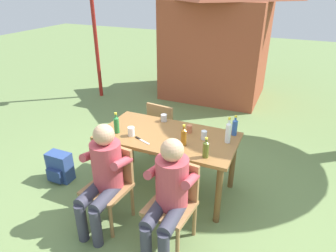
{
  "coord_description": "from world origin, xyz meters",
  "views": [
    {
      "loc": [
        1.28,
        -2.93,
        2.48
      ],
      "look_at": [
        0.0,
        0.0,
        0.9
      ],
      "focal_mm": 32.19,
      "sensor_mm": 36.0,
      "label": 1
    }
  ],
  "objects_px": {
    "brick_kiosk": "(217,34)",
    "lamp_post": "(93,9)",
    "bottle_clear": "(228,132)",
    "cup_white": "(131,131)",
    "person_in_plaid_shirt": "(169,191)",
    "table_knife": "(141,140)",
    "cup_glass": "(204,135)",
    "bottle_amber": "(184,136)",
    "bottle_green": "(116,124)",
    "bottle_olive": "(206,149)",
    "chair_near_left": "(111,181)",
    "cup_terracotta": "(189,129)",
    "backpack_by_near_side": "(60,167)",
    "person_in_white_shirt": "(103,173)",
    "bottle_blue": "(235,127)",
    "cup_steel": "(164,118)",
    "chair_far_left": "(164,126)",
    "dining_table": "(168,142)",
    "chair_near_right": "(174,199)"
  },
  "relations": [
    {
      "from": "chair_far_left",
      "to": "lamp_post",
      "type": "distance_m",
      "value": 3.34
    },
    {
      "from": "brick_kiosk",
      "to": "lamp_post",
      "type": "xyz_separation_m",
      "value": [
        -2.36,
        -1.15,
        0.5
      ]
    },
    {
      "from": "chair_far_left",
      "to": "dining_table",
      "type": "bearing_deg",
      "value": -62.29
    },
    {
      "from": "chair_far_left",
      "to": "table_knife",
      "type": "relative_size",
      "value": 3.78
    },
    {
      "from": "dining_table",
      "to": "brick_kiosk",
      "type": "bearing_deg",
      "value": 97.02
    },
    {
      "from": "bottle_amber",
      "to": "bottle_green",
      "type": "distance_m",
      "value": 0.85
    },
    {
      "from": "dining_table",
      "to": "bottle_blue",
      "type": "xyz_separation_m",
      "value": [
        0.73,
        0.32,
        0.21
      ]
    },
    {
      "from": "cup_white",
      "to": "chair_near_left",
      "type": "bearing_deg",
      "value": -86.55
    },
    {
      "from": "person_in_white_shirt",
      "to": "cup_steel",
      "type": "bearing_deg",
      "value": 81.89
    },
    {
      "from": "cup_terracotta",
      "to": "bottle_blue",
      "type": "bearing_deg",
      "value": 16.83
    },
    {
      "from": "cup_terracotta",
      "to": "table_knife",
      "type": "distance_m",
      "value": 0.61
    },
    {
      "from": "bottle_olive",
      "to": "chair_near_left",
      "type": "bearing_deg",
      "value": -155.11
    },
    {
      "from": "person_in_white_shirt",
      "to": "bottle_green",
      "type": "xyz_separation_m",
      "value": [
        -0.22,
        0.64,
        0.24
      ]
    },
    {
      "from": "lamp_post",
      "to": "cup_glass",
      "type": "bearing_deg",
      "value": -37.24
    },
    {
      "from": "chair_near_left",
      "to": "cup_glass",
      "type": "bearing_deg",
      "value": 45.34
    },
    {
      "from": "cup_glass",
      "to": "backpack_by_near_side",
      "type": "distance_m",
      "value": 2.0
    },
    {
      "from": "backpack_by_near_side",
      "to": "chair_near_right",
      "type": "bearing_deg",
      "value": -9.55
    },
    {
      "from": "person_in_plaid_shirt",
      "to": "table_knife",
      "type": "relative_size",
      "value": 5.12
    },
    {
      "from": "person_in_white_shirt",
      "to": "bottle_blue",
      "type": "bearing_deg",
      "value": 46.52
    },
    {
      "from": "backpack_by_near_side",
      "to": "lamp_post",
      "type": "bearing_deg",
      "value": 115.46
    },
    {
      "from": "chair_near_right",
      "to": "bottle_olive",
      "type": "relative_size",
      "value": 3.75
    },
    {
      "from": "person_in_white_shirt",
      "to": "cup_glass",
      "type": "distance_m",
      "value": 1.22
    },
    {
      "from": "cup_steel",
      "to": "chair_near_left",
      "type": "bearing_deg",
      "value": -98.53
    },
    {
      "from": "backpack_by_near_side",
      "to": "cup_glass",
      "type": "bearing_deg",
      "value": 15.26
    },
    {
      "from": "person_in_plaid_shirt",
      "to": "table_knife",
      "type": "xyz_separation_m",
      "value": [
        -0.6,
        0.59,
        0.13
      ]
    },
    {
      "from": "bottle_clear",
      "to": "cup_white",
      "type": "height_order",
      "value": "bottle_clear"
    },
    {
      "from": "bottle_amber",
      "to": "bottle_blue",
      "type": "xyz_separation_m",
      "value": [
        0.47,
        0.47,
        -0.0
      ]
    },
    {
      "from": "table_knife",
      "to": "cup_terracotta",
      "type": "bearing_deg",
      "value": 42.87
    },
    {
      "from": "chair_near_right",
      "to": "bottle_clear",
      "type": "bearing_deg",
      "value": 69.21
    },
    {
      "from": "cup_terracotta",
      "to": "cup_glass",
      "type": "bearing_deg",
      "value": -23.69
    },
    {
      "from": "cup_steel",
      "to": "lamp_post",
      "type": "relative_size",
      "value": 0.04
    },
    {
      "from": "cup_glass",
      "to": "backpack_by_near_side",
      "type": "xyz_separation_m",
      "value": [
        -1.83,
        -0.5,
        -0.64
      ]
    },
    {
      "from": "bottle_clear",
      "to": "lamp_post",
      "type": "distance_m",
      "value": 4.37
    },
    {
      "from": "cup_steel",
      "to": "table_knife",
      "type": "distance_m",
      "value": 0.58
    },
    {
      "from": "bottle_olive",
      "to": "person_in_white_shirt",
      "type": "bearing_deg",
      "value": -150.0
    },
    {
      "from": "person_in_white_shirt",
      "to": "chair_near_left",
      "type": "bearing_deg",
      "value": 86.0
    },
    {
      "from": "cup_white",
      "to": "bottle_clear",
      "type": "bearing_deg",
      "value": 15.35
    },
    {
      "from": "chair_near_right",
      "to": "person_in_white_shirt",
      "type": "height_order",
      "value": "person_in_white_shirt"
    },
    {
      "from": "cup_glass",
      "to": "lamp_post",
      "type": "relative_size",
      "value": 0.04
    },
    {
      "from": "dining_table",
      "to": "bottle_green",
      "type": "relative_size",
      "value": 6.25
    },
    {
      "from": "chair_near_left",
      "to": "bottle_green",
      "type": "height_order",
      "value": "bottle_green"
    },
    {
      "from": "cup_terracotta",
      "to": "brick_kiosk",
      "type": "xyz_separation_m",
      "value": [
        -0.66,
        3.52,
        0.56
      ]
    },
    {
      "from": "lamp_post",
      "to": "bottle_blue",
      "type": "bearing_deg",
      "value": -32.01
    },
    {
      "from": "bottle_green",
      "to": "bottle_olive",
      "type": "relative_size",
      "value": 1.14
    },
    {
      "from": "bottle_clear",
      "to": "bottle_blue",
      "type": "distance_m",
      "value": 0.22
    },
    {
      "from": "person_in_white_shirt",
      "to": "bottle_olive",
      "type": "xyz_separation_m",
      "value": [
        0.93,
        0.54,
        0.22
      ]
    },
    {
      "from": "bottle_clear",
      "to": "cup_steel",
      "type": "height_order",
      "value": "bottle_clear"
    },
    {
      "from": "chair_far_left",
      "to": "cup_terracotta",
      "type": "relative_size",
      "value": 9.13
    },
    {
      "from": "bottle_clear",
      "to": "person_in_plaid_shirt",
      "type": "bearing_deg",
      "value": -109.02
    },
    {
      "from": "person_in_plaid_shirt",
      "to": "cup_terracotta",
      "type": "xyz_separation_m",
      "value": [
        -0.16,
        1.0,
        0.17
      ]
    }
  ]
}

